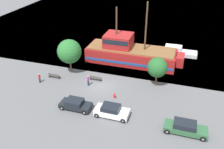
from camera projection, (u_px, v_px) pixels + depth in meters
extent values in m
plane|color=#5B5B5E|center=(101.00, 86.00, 38.14)|extent=(160.00, 160.00, 0.00)
plane|color=#38667F|center=(150.00, 12.00, 74.72)|extent=(80.00, 80.00, 0.00)
cube|color=#A31E1E|center=(131.00, 56.00, 44.84)|extent=(15.83, 5.14, 2.52)
cube|color=#234C93|center=(131.00, 57.00, 45.02)|extent=(15.52, 5.22, 0.45)
cube|color=#A31E1E|center=(180.00, 60.00, 42.42)|extent=(1.40, 2.83, 1.77)
cube|color=brown|center=(131.00, 48.00, 44.16)|extent=(15.20, 4.73, 0.25)
cube|color=#A31E1E|center=(118.00, 40.00, 44.17)|extent=(4.75, 4.11, 2.26)
cube|color=black|center=(118.00, 39.00, 44.00)|extent=(4.51, 4.17, 0.81)
cylinder|color=#4C331E|center=(146.00, 27.00, 41.45)|extent=(0.28, 0.28, 8.26)
cylinder|color=#4C331E|center=(116.00, 27.00, 43.11)|extent=(0.28, 0.28, 7.02)
cube|color=silver|center=(176.00, 52.00, 48.21)|extent=(7.81, 2.42, 0.73)
cube|color=silver|center=(173.00, 48.00, 47.96)|extent=(3.13, 1.89, 0.92)
cube|color=black|center=(178.00, 49.00, 47.72)|extent=(0.12, 1.70, 0.74)
cube|color=black|center=(76.00, 105.00, 33.00)|extent=(4.19, 1.89, 0.56)
cube|color=black|center=(75.00, 102.00, 32.76)|extent=(2.18, 1.70, 0.56)
cylinder|color=black|center=(84.00, 112.00, 31.96)|extent=(0.70, 0.22, 0.70)
cylinder|color=gray|center=(84.00, 112.00, 31.96)|extent=(0.27, 0.25, 0.27)
cylinder|color=black|center=(89.00, 105.00, 33.39)|extent=(0.70, 0.22, 0.70)
cylinder|color=gray|center=(89.00, 105.00, 33.39)|extent=(0.27, 0.25, 0.27)
cylinder|color=black|center=(62.00, 108.00, 32.81)|extent=(0.70, 0.22, 0.70)
cylinder|color=gray|center=(62.00, 108.00, 32.81)|extent=(0.27, 0.25, 0.27)
cylinder|color=black|center=(68.00, 101.00, 34.23)|extent=(0.70, 0.22, 0.70)
cylinder|color=gray|center=(68.00, 101.00, 34.23)|extent=(0.27, 0.25, 0.27)
cube|color=white|center=(112.00, 112.00, 31.63)|extent=(4.36, 1.94, 0.72)
cube|color=black|center=(111.00, 108.00, 31.34)|extent=(2.27, 1.75, 0.57)
cylinder|color=black|center=(123.00, 121.00, 30.58)|extent=(0.65, 0.22, 0.65)
cylinder|color=gray|center=(123.00, 121.00, 30.58)|extent=(0.25, 0.25, 0.25)
cylinder|color=black|center=(127.00, 112.00, 32.04)|extent=(0.65, 0.22, 0.65)
cylinder|color=gray|center=(127.00, 112.00, 32.04)|extent=(0.25, 0.25, 0.25)
cylinder|color=black|center=(97.00, 115.00, 31.48)|extent=(0.65, 0.22, 0.65)
cylinder|color=gray|center=(97.00, 115.00, 31.48)|extent=(0.25, 0.25, 0.25)
cylinder|color=black|center=(101.00, 107.00, 32.95)|extent=(0.65, 0.22, 0.65)
cylinder|color=gray|center=(101.00, 107.00, 32.95)|extent=(0.25, 0.25, 0.25)
cube|color=#2D5B38|center=(185.00, 129.00, 28.91)|extent=(4.95, 1.80, 0.63)
cube|color=black|center=(185.00, 124.00, 28.64)|extent=(2.58, 1.62, 0.64)
cylinder|color=black|center=(203.00, 139.00, 27.83)|extent=(0.70, 0.22, 0.70)
cylinder|color=gray|center=(203.00, 139.00, 27.83)|extent=(0.27, 0.25, 0.27)
cylinder|color=black|center=(203.00, 129.00, 29.17)|extent=(0.70, 0.22, 0.70)
cylinder|color=gray|center=(203.00, 129.00, 29.17)|extent=(0.27, 0.25, 0.27)
cylinder|color=black|center=(167.00, 131.00, 28.87)|extent=(0.70, 0.22, 0.70)
cylinder|color=gray|center=(167.00, 131.00, 28.87)|extent=(0.27, 0.25, 0.27)
cylinder|color=black|center=(169.00, 123.00, 30.21)|extent=(0.70, 0.22, 0.70)
cylinder|color=gray|center=(169.00, 123.00, 30.21)|extent=(0.27, 0.25, 0.27)
cylinder|color=red|center=(114.00, 96.00, 35.30)|extent=(0.22, 0.22, 0.56)
sphere|color=red|center=(114.00, 94.00, 35.12)|extent=(0.25, 0.25, 0.25)
cylinder|color=red|center=(113.00, 96.00, 35.33)|extent=(0.10, 0.09, 0.09)
cylinder|color=red|center=(116.00, 96.00, 35.24)|extent=(0.10, 0.09, 0.09)
cube|color=#4C4742|center=(54.00, 76.00, 40.16)|extent=(1.89, 0.45, 0.05)
cube|color=#4C4742|center=(54.00, 75.00, 39.89)|extent=(1.89, 0.06, 0.40)
cube|color=#2D2D2D|center=(50.00, 76.00, 40.50)|extent=(0.12, 0.36, 0.40)
cube|color=#2D2D2D|center=(59.00, 78.00, 40.04)|extent=(0.12, 0.36, 0.40)
cube|color=#4C4742|center=(96.00, 78.00, 39.49)|extent=(1.86, 0.45, 0.05)
cube|color=#4C4742|center=(95.00, 77.00, 39.22)|extent=(1.86, 0.06, 0.40)
cube|color=#2D2D2D|center=(91.00, 78.00, 39.83)|extent=(0.12, 0.36, 0.40)
cube|color=#2D2D2D|center=(101.00, 80.00, 39.37)|extent=(0.12, 0.36, 0.40)
cylinder|color=#232838|center=(40.00, 80.00, 38.97)|extent=(0.27, 0.27, 0.76)
cylinder|color=#B22323|center=(39.00, 76.00, 38.64)|extent=(0.32, 0.32, 0.59)
sphere|color=beige|center=(39.00, 74.00, 38.44)|extent=(0.21, 0.21, 0.21)
cylinder|color=#232838|center=(88.00, 83.00, 38.16)|extent=(0.27, 0.27, 0.86)
cylinder|color=#99338C|center=(88.00, 79.00, 37.78)|extent=(0.32, 0.32, 0.66)
sphere|color=tan|center=(88.00, 76.00, 37.56)|extent=(0.23, 0.23, 0.23)
cylinder|color=brown|center=(71.00, 67.00, 41.48)|extent=(0.24, 0.24, 2.18)
sphere|color=#286B2D|center=(69.00, 51.00, 40.13)|extent=(3.91, 3.91, 3.91)
cylinder|color=brown|center=(156.00, 80.00, 37.93)|extent=(0.24, 0.24, 1.83)
sphere|color=#235B28|center=(157.00, 67.00, 36.85)|extent=(3.02, 3.02, 3.02)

